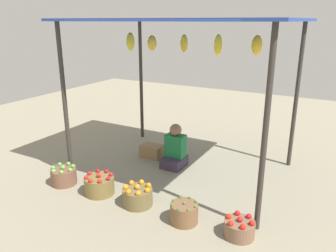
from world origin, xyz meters
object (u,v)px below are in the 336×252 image
(vendor_person, at_px, (175,150))
(basket_green_apples, at_px, (64,176))
(basket_red_apples, at_px, (99,185))
(wooden_crate_near_vendor, at_px, (152,151))
(basket_oranges, at_px, (138,196))
(basket_red_tomatoes, at_px, (239,228))
(basket_green_chilies, at_px, (184,213))

(vendor_person, distance_m, basket_green_apples, 1.91)
(vendor_person, relative_size, basket_red_apples, 1.75)
(wooden_crate_near_vendor, bearing_deg, vendor_person, -15.65)
(basket_red_apples, xyz_separation_m, wooden_crate_near_vendor, (-0.06, 1.59, -0.03))
(basket_red_apples, bearing_deg, basket_oranges, 0.69)
(vendor_person, xyz_separation_m, wooden_crate_near_vendor, (-0.58, 0.16, -0.18))
(basket_oranges, bearing_deg, basket_red_tomatoes, 0.05)
(basket_green_chilies, height_order, basket_red_tomatoes, basket_green_chilies)
(basket_green_apples, relative_size, basket_red_tomatoes, 1.07)
(basket_oranges, bearing_deg, wooden_crate_near_vendor, 115.20)
(basket_red_apples, distance_m, wooden_crate_near_vendor, 1.59)
(vendor_person, relative_size, wooden_crate_near_vendor, 1.92)
(vendor_person, distance_m, basket_red_tomatoes, 2.17)
(basket_oranges, bearing_deg, basket_red_apples, -179.31)
(basket_oranges, bearing_deg, vendor_person, 96.48)
(vendor_person, relative_size, basket_oranges, 1.85)
(vendor_person, distance_m, basket_green_chilies, 1.74)
(basket_oranges, height_order, wooden_crate_near_vendor, basket_oranges)
(basket_green_chilies, bearing_deg, basket_green_apples, 179.67)
(basket_green_apples, relative_size, basket_oranges, 0.94)
(vendor_person, xyz_separation_m, basket_green_chilies, (0.92, -1.47, -0.17))
(basket_green_apples, xyz_separation_m, basket_oranges, (1.38, 0.05, -0.00))
(basket_red_apples, distance_m, basket_oranges, 0.69)
(vendor_person, bearing_deg, basket_oranges, -83.52)
(basket_green_chilies, bearing_deg, wooden_crate_near_vendor, 132.54)
(basket_red_tomatoes, relative_size, wooden_crate_near_vendor, 0.92)
(basket_oranges, height_order, basket_green_chilies, basket_oranges)
(basket_green_apples, xyz_separation_m, basket_red_apples, (0.70, 0.04, 0.00))
(wooden_crate_near_vendor, bearing_deg, basket_green_apples, -111.55)
(basket_red_apples, xyz_separation_m, basket_red_tomatoes, (2.16, 0.01, -0.03))
(basket_oranges, relative_size, basket_red_tomatoes, 1.14)
(basket_red_apples, height_order, basket_red_tomatoes, basket_red_apples)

